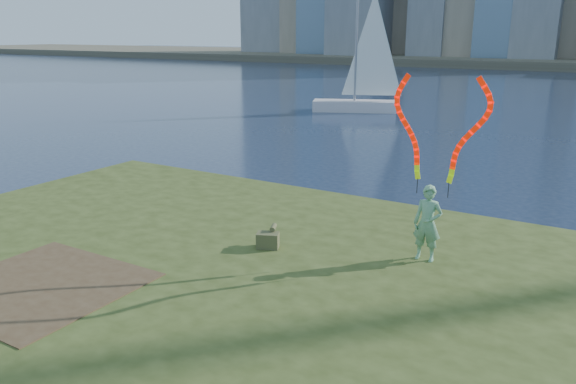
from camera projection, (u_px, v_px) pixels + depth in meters
The scene contains 6 objects.
ground at pixel (246, 287), 11.76m from camera, with size 320.00×320.00×0.00m, color #1A2742.
grassy_knoll at pixel (170, 319), 9.77m from camera, with size 20.00×18.00×0.80m.
dirt_patch at pixel (40, 285), 9.99m from camera, with size 3.20×3.00×0.02m, color #47331E.
woman_with_ribbons at pixel (431, 190), 10.77m from camera, with size 2.01×0.37×3.91m.
canvas_bag at pixel (268, 239), 11.71m from camera, with size 0.54×0.61×0.43m.
sailboat at pixel (359, 89), 37.25m from camera, with size 5.73×3.72×8.82m.
Camera 1 is at (6.30, -8.76, 5.15)m, focal length 35.00 mm.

